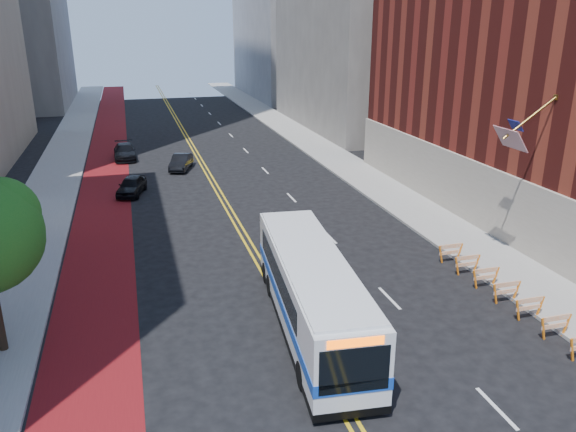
% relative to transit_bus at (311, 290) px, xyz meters
% --- Properties ---
extents(ground, '(160.00, 160.00, 0.00)m').
position_rel_transit_bus_xyz_m(ground, '(-0.53, -4.57, -1.69)').
color(ground, black).
rests_on(ground, ground).
extents(sidewalk_left, '(4.00, 140.00, 0.15)m').
position_rel_transit_bus_xyz_m(sidewalk_left, '(-12.53, 25.43, -1.61)').
color(sidewalk_left, gray).
rests_on(sidewalk_left, ground).
extents(sidewalk_right, '(4.00, 140.00, 0.15)m').
position_rel_transit_bus_xyz_m(sidewalk_right, '(11.47, 25.43, -1.61)').
color(sidewalk_right, gray).
rests_on(sidewalk_right, ground).
extents(bus_lane_paint, '(3.60, 140.00, 0.01)m').
position_rel_transit_bus_xyz_m(bus_lane_paint, '(-8.63, 25.43, -1.68)').
color(bus_lane_paint, maroon).
rests_on(bus_lane_paint, ground).
extents(center_line_inner, '(0.14, 140.00, 0.01)m').
position_rel_transit_bus_xyz_m(center_line_inner, '(-0.71, 25.43, -1.68)').
color(center_line_inner, gold).
rests_on(center_line_inner, ground).
extents(center_line_outer, '(0.14, 140.00, 0.01)m').
position_rel_transit_bus_xyz_m(center_line_outer, '(-0.35, 25.43, -1.68)').
color(center_line_outer, gold).
rests_on(center_line_outer, ground).
extents(lane_dashes, '(0.14, 98.20, 0.01)m').
position_rel_transit_bus_xyz_m(lane_dashes, '(4.27, 33.43, -1.68)').
color(lane_dashes, silver).
rests_on(lane_dashes, ground).
extents(construction_barriers, '(1.42, 10.91, 1.00)m').
position_rel_transit_bus_xyz_m(construction_barriers, '(9.07, -1.14, -1.01)').
color(construction_barriers, orange).
rests_on(construction_barriers, ground).
extents(transit_bus, '(3.67, 11.94, 3.23)m').
position_rel_transit_bus_xyz_m(transit_bus, '(0.00, 0.00, 0.00)').
color(transit_bus, silver).
rests_on(transit_bus, ground).
extents(car_a, '(2.57, 4.17, 1.32)m').
position_rel_transit_bus_xyz_m(car_a, '(-6.69, 21.44, -1.02)').
color(car_a, black).
rests_on(car_a, ground).
extents(car_b, '(2.48, 4.12, 1.28)m').
position_rel_transit_bus_xyz_m(car_b, '(-2.50, 27.76, -1.05)').
color(car_b, black).
rests_on(car_b, ground).
extents(car_c, '(2.01, 4.72, 1.36)m').
position_rel_transit_bus_xyz_m(car_c, '(-7.07, 33.04, -1.01)').
color(car_c, black).
rests_on(car_c, ground).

